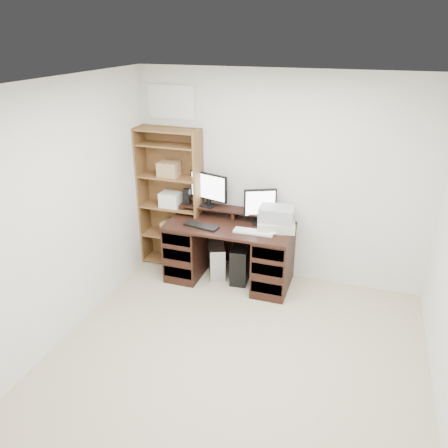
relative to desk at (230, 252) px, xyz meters
The scene contains 14 objects.
room 1.92m from the desk, 73.10° to the right, with size 3.54×4.04×2.54m.
desk is the anchor object (origin of this frame).
riser_shelf 0.50m from the desk, 90.00° to the left, with size 1.40×0.22×0.12m.
monitor_wide 0.82m from the desk, 147.71° to the left, with size 0.52×0.19×0.42m.
monitor_small 0.69m from the desk, 28.35° to the left, with size 0.37×0.22×0.42m.
speaker 0.88m from the desk, 161.97° to the left, with size 0.08×0.08×0.19m, color black.
keyboard_black 0.50m from the desk, 151.66° to the right, with size 0.42×0.14×0.02m, color black.
keyboard_white 0.51m from the desk, 21.04° to the right, with size 0.46×0.14×0.02m, color silver.
mouse 0.67m from the desk, ahead, with size 0.09×0.06×0.04m, color white.
printer 0.69m from the desk, ahead, with size 0.42×0.32×0.11m, color beige.
basket 0.78m from the desk, ahead, with size 0.39×0.28×0.17m, color #9CA1A6.
tower_silver 0.28m from the desk, 158.48° to the left, with size 0.19×0.42×0.42m, color #AEB0B5.
tower_black 0.22m from the desk, 30.05° to the left, with size 0.24×0.48×0.46m.
bookshelf 1.02m from the desk, 165.94° to the left, with size 0.80×0.30×1.80m.
Camera 1 is at (0.94, -2.86, 2.88)m, focal length 35.00 mm.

